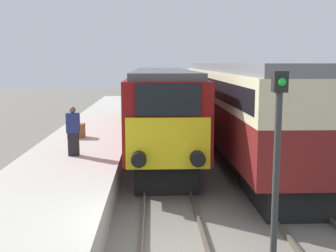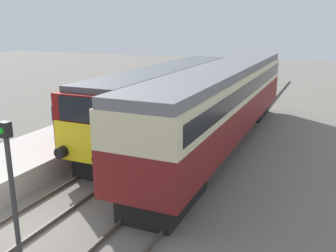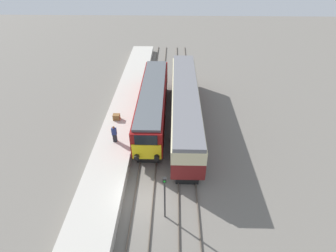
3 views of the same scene
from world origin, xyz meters
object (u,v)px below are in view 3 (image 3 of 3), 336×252
Objects in this scene: locomotive at (153,102)px; luggage_crate at (116,117)px; passenger_carriage at (185,103)px; signal_post at (165,195)px; person_on_platform at (114,134)px.

locomotive is 22.53× the size of luggage_crate.
signal_post is at bearing -98.06° from passenger_carriage.
passenger_carriage is 12.13m from signal_post.
signal_post is at bearing -82.35° from locomotive.
locomotive is at bearing 169.14° from passenger_carriage.
passenger_carriage is (3.40, -0.65, 0.33)m from locomotive.
passenger_carriage reaches higher than signal_post.
person_on_platform reaches higher than luggage_crate.
locomotive is 0.85× the size of passenger_carriage.
luggage_crate is at bearing -157.54° from locomotive.
locomotive is 9.17× the size of person_on_platform.
person_on_platform is 3.74m from luggage_crate.
person_on_platform is (-3.20, -5.21, -0.40)m from locomotive.
passenger_carriage reaches higher than locomotive.
locomotive is at bearing 58.40° from person_on_platform.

